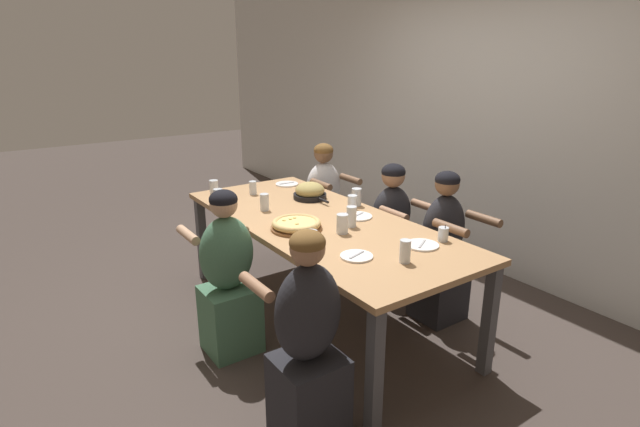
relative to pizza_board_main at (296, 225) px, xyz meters
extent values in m
plane|color=#423833|center=(-0.07, 0.24, -0.81)|extent=(18.00, 18.00, 0.00)
cube|color=silver|center=(-0.07, 2.07, 0.79)|extent=(10.00, 0.06, 3.20)
cube|color=tan|center=(-0.07, 0.24, -0.05)|extent=(2.44, 1.04, 0.04)
cube|color=#4C4C51|center=(-1.22, -0.22, -0.44)|extent=(0.07, 0.07, 0.74)
cube|color=#4C4C51|center=(1.09, -0.22, -0.44)|extent=(0.07, 0.07, 0.74)
cube|color=#4C4C51|center=(-1.22, 0.70, -0.44)|extent=(0.07, 0.07, 0.74)
cube|color=#4C4C51|center=(1.09, 0.70, -0.44)|extent=(0.07, 0.07, 0.74)
cylinder|color=brown|center=(0.00, 0.00, -0.02)|extent=(0.35, 0.35, 0.02)
torus|color=#DBB26B|center=(0.00, 0.00, 0.01)|extent=(0.34, 0.34, 0.04)
cylinder|color=#E5C675|center=(0.00, 0.00, 0.00)|extent=(0.28, 0.28, 0.04)
cylinder|color=#E5C166|center=(-0.07, -0.06, 0.02)|extent=(0.02, 0.02, 0.01)
cylinder|color=#E5C166|center=(-0.07, -0.01, 0.02)|extent=(0.02, 0.02, 0.01)
cylinder|color=#E5C166|center=(-0.07, 0.03, 0.02)|extent=(0.02, 0.02, 0.01)
cylinder|color=#E5C166|center=(0.05, -0.03, 0.02)|extent=(0.02, 0.02, 0.01)
cylinder|color=black|center=(-0.57, 0.49, -0.01)|extent=(0.27, 0.27, 0.04)
cylinder|color=black|center=(-0.37, 0.49, 0.00)|extent=(0.12, 0.02, 0.02)
ellipsoid|color=tan|center=(-0.57, 0.49, 0.04)|extent=(0.24, 0.24, 0.13)
cylinder|color=white|center=(-1.06, 0.56, -0.03)|extent=(0.21, 0.21, 0.01)
cube|color=#B7B7BC|center=(-1.06, 0.56, -0.02)|extent=(0.02, 0.14, 0.01)
cylinder|color=white|center=(0.70, 0.48, -0.03)|extent=(0.21, 0.21, 0.01)
cube|color=#B7B7BC|center=(0.70, 0.48, -0.02)|extent=(0.08, 0.13, 0.01)
cylinder|color=white|center=(0.61, 0.04, -0.03)|extent=(0.19, 0.19, 0.01)
cube|color=#B7B7BC|center=(0.61, 0.04, -0.02)|extent=(0.05, 0.13, 0.01)
cylinder|color=white|center=(0.03, 0.50, -0.03)|extent=(0.22, 0.22, 0.01)
cube|color=#B7B7BC|center=(0.03, 0.50, -0.02)|extent=(0.06, 0.15, 0.01)
cylinder|color=silver|center=(0.72, 0.65, 0.01)|extent=(0.07, 0.07, 0.09)
cylinder|color=#1EA8DB|center=(0.72, 0.65, 0.00)|extent=(0.06, 0.06, 0.07)
cylinder|color=black|center=(0.73, 0.65, 0.02)|extent=(0.00, 0.01, 0.11)
cylinder|color=silver|center=(0.42, -0.16, 0.04)|extent=(0.08, 0.08, 0.15)
cylinder|color=black|center=(0.42, -0.16, 0.01)|extent=(0.07, 0.07, 0.08)
cylinder|color=silver|center=(0.17, 0.34, 0.04)|extent=(0.07, 0.07, 0.14)
cylinder|color=silver|center=(0.17, 0.34, 0.02)|extent=(0.06, 0.06, 0.11)
cylinder|color=silver|center=(-0.95, 0.16, 0.02)|extent=(0.06, 0.06, 0.11)
cylinder|color=silver|center=(-0.95, 0.16, 0.00)|extent=(0.05, 0.05, 0.06)
cylinder|color=silver|center=(-0.85, -0.20, 0.03)|extent=(0.07, 0.07, 0.12)
cylinder|color=silver|center=(-0.85, -0.20, 0.01)|extent=(0.06, 0.06, 0.08)
cylinder|color=silver|center=(-1.16, -0.10, 0.02)|extent=(0.07, 0.07, 0.11)
cylinder|color=black|center=(-1.16, -0.10, 0.01)|extent=(0.07, 0.07, 0.08)
cylinder|color=silver|center=(-0.13, 0.58, 0.02)|extent=(0.07, 0.07, 0.11)
cylinder|color=black|center=(-0.13, 0.58, -0.01)|extent=(0.06, 0.06, 0.05)
cylinder|color=silver|center=(-0.49, 0.02, 0.03)|extent=(0.07, 0.07, 0.13)
cylinder|color=black|center=(-0.49, 0.02, 0.00)|extent=(0.06, 0.06, 0.07)
cylinder|color=silver|center=(0.24, 0.21, 0.03)|extent=(0.08, 0.08, 0.13)
cylinder|color=black|center=(0.24, 0.21, 0.01)|extent=(0.07, 0.07, 0.09)
cylinder|color=silver|center=(0.83, 0.22, 0.03)|extent=(0.06, 0.06, 0.14)
cylinder|color=black|center=(0.83, 0.22, 0.01)|extent=(0.06, 0.06, 0.09)
cylinder|color=silver|center=(-0.20, 0.68, 0.04)|extent=(0.08, 0.08, 0.14)
cylinder|color=silver|center=(-0.20, 0.68, 0.02)|extent=(0.07, 0.07, 0.10)
cube|color=silver|center=(-1.08, 0.98, -0.58)|extent=(0.32, 0.34, 0.46)
ellipsoid|color=silver|center=(-1.08, 0.98, -0.12)|extent=(0.24, 0.36, 0.47)
sphere|color=brown|center=(-1.08, 0.98, 0.20)|extent=(0.18, 0.18, 0.18)
ellipsoid|color=brown|center=(-1.08, 0.98, 0.23)|extent=(0.19, 0.19, 0.13)
cylinder|color=brown|center=(-0.87, 1.15, -0.03)|extent=(0.28, 0.06, 0.06)
cylinder|color=brown|center=(-0.87, 0.81, -0.03)|extent=(0.28, 0.06, 0.06)
cube|color=#232328|center=(0.90, -0.50, -0.58)|extent=(0.32, 0.34, 0.46)
ellipsoid|color=#232328|center=(0.90, -0.50, -0.10)|extent=(0.24, 0.36, 0.52)
sphere|color=#9E7051|center=(0.90, -0.50, 0.24)|extent=(0.17, 0.17, 0.17)
ellipsoid|color=brown|center=(0.90, -0.50, 0.27)|extent=(0.17, 0.17, 0.12)
cylinder|color=#9E7051|center=(0.70, -0.67, 0.01)|extent=(0.28, 0.06, 0.06)
cylinder|color=#9E7051|center=(0.70, -0.33, 0.01)|extent=(0.28, 0.06, 0.06)
cube|color=#232328|center=(-0.11, 0.98, -0.58)|extent=(0.32, 0.34, 0.46)
ellipsoid|color=#232328|center=(-0.11, 0.98, -0.13)|extent=(0.24, 0.36, 0.45)
sphere|color=#9E7051|center=(-0.11, 0.98, 0.18)|extent=(0.19, 0.19, 0.19)
ellipsoid|color=black|center=(-0.11, 0.98, 0.21)|extent=(0.19, 0.19, 0.13)
cylinder|color=#9E7051|center=(0.09, 1.15, -0.05)|extent=(0.28, 0.06, 0.06)
cylinder|color=#9E7051|center=(0.09, 0.81, -0.05)|extent=(0.28, 0.06, 0.06)
cube|color=#477556|center=(-0.05, -0.50, -0.58)|extent=(0.32, 0.34, 0.46)
ellipsoid|color=#477556|center=(-0.05, -0.50, -0.11)|extent=(0.24, 0.36, 0.49)
sphere|color=tan|center=(-0.05, -0.50, 0.22)|extent=(0.17, 0.17, 0.17)
ellipsoid|color=black|center=(-0.05, -0.50, 0.25)|extent=(0.18, 0.18, 0.12)
cylinder|color=tan|center=(-0.25, -0.67, -0.01)|extent=(0.28, 0.06, 0.06)
cylinder|color=tan|center=(-0.25, -0.33, -0.01)|extent=(0.28, 0.06, 0.06)
cube|color=#232328|center=(0.44, 0.98, -0.58)|extent=(0.32, 0.34, 0.46)
ellipsoid|color=#232328|center=(0.44, 0.98, -0.10)|extent=(0.24, 0.36, 0.51)
sphere|color=brown|center=(0.44, 0.98, 0.24)|extent=(0.17, 0.17, 0.17)
ellipsoid|color=black|center=(0.44, 0.98, 0.27)|extent=(0.18, 0.18, 0.12)
cylinder|color=brown|center=(0.64, 1.15, 0.00)|extent=(0.28, 0.06, 0.06)
cylinder|color=brown|center=(0.64, 0.81, 0.00)|extent=(0.28, 0.06, 0.06)
camera|label=1|loc=(2.72, -1.68, 1.12)|focal=28.00mm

